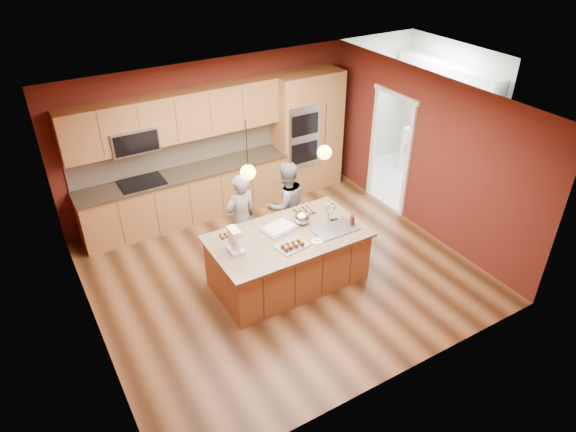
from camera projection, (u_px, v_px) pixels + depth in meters
floor at (281, 271)px, 8.02m from camera, size 5.50×5.50×0.00m
ceiling at (280, 105)px, 6.59m from camera, size 5.50×5.50×0.00m
wall_back at (210, 136)px, 9.13m from camera, size 5.50×0.00×5.50m
wall_front at (397, 296)px, 5.48m from camera, size 5.50×0.00×5.50m
wall_left at (81, 255)px, 6.12m from camera, size 0.00×5.00×5.00m
wall_right at (424, 154)px, 8.49m from camera, size 0.00×5.00×5.00m
cabinet_run at (182, 169)px, 8.84m from camera, size 3.74×0.64×2.30m
oven_column at (307, 132)px, 9.81m from camera, size 1.30×0.62×2.30m
doorway_trim at (390, 153)px, 9.23m from camera, size 0.08×1.11×2.20m
laundry_room at (447, 84)px, 9.74m from camera, size 2.60×2.70×2.70m
pendant_left at (248, 172)px, 6.51m from camera, size 0.20×0.20×0.80m
pendant_right at (324, 152)px, 7.02m from camera, size 0.20×0.20×0.80m
island at (289, 258)px, 7.60m from camera, size 2.26×1.27×1.21m
person_left at (241, 218)px, 7.94m from camera, size 0.59×0.43×1.49m
person_right at (286, 205)px, 8.30m from camera, size 0.72×0.56×1.48m
stand_mixer at (235, 242)px, 6.97m from camera, size 0.19×0.26×0.36m
sheet_cake at (279, 228)px, 7.51m from camera, size 0.55×0.45×0.05m
cooling_rack at (292, 245)px, 7.15m from camera, size 0.49×0.39×0.02m
mixing_bowl at (302, 218)px, 7.60m from camera, size 0.24×0.24×0.20m
plate at (317, 241)px, 7.24m from camera, size 0.16×0.16×0.01m
tumbler at (352, 220)px, 7.59m from camera, size 0.07×0.07×0.15m
phone at (334, 220)px, 7.72m from camera, size 0.13×0.09×0.01m
cupcakes_left at (229, 234)px, 7.36m from camera, size 0.28×0.14×0.06m
cupcakes_rack at (292, 244)px, 7.10m from camera, size 0.34×0.17×0.08m
cupcakes_right at (304, 210)px, 7.91m from camera, size 0.29×0.29×0.06m
washer at (447, 160)px, 10.11m from camera, size 0.81×0.83×1.11m
dryer at (422, 151)px, 10.65m from camera, size 0.64×0.66×0.96m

